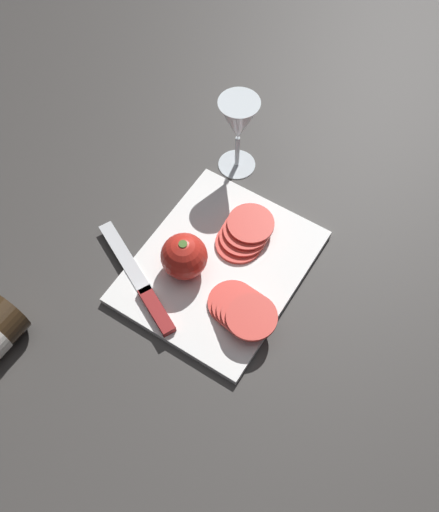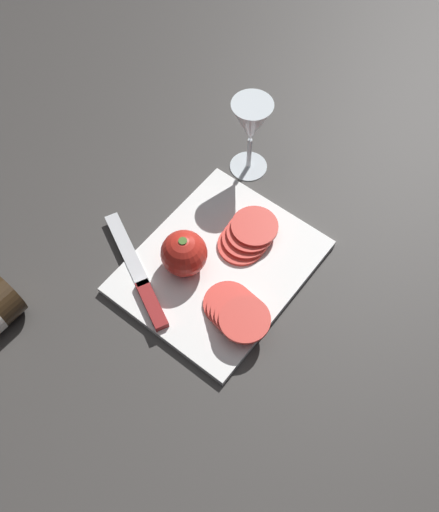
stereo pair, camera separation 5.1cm
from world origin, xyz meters
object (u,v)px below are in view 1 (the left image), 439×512
Objects in this scene: knife at (151,299)px; tomato_slice_stack_far at (245,233)px; tomato_slice_stack_near at (242,310)px; whole_tomato at (184,256)px; wine_glass at (238,123)px.

tomato_slice_stack_far is at bearing -83.15° from knife.
tomato_slice_stack_near is 0.15m from tomato_slice_stack_far.
knife is at bearing 160.39° from tomato_slice_stack_far.
tomato_slice_stack_near is at bearing -150.70° from tomato_slice_stack_far.
knife is (-0.08, 0.01, -0.03)m from whole_tomato.
knife is at bearing -174.02° from wine_glass.
knife is 0.16m from tomato_slice_stack_near.
wine_glass reaches higher than knife.
tomato_slice_stack_near reaches higher than tomato_slice_stack_far.
wine_glass is 0.36m from knife.
tomato_slice_stack_far is (0.19, -0.07, 0.01)m from knife.
wine_glass reaches higher than whole_tomato.
tomato_slice_stack_near is at bearing -147.11° from wine_glass.
wine_glass is 2.08× the size of whole_tomato.
tomato_slice_stack_near is at bearing -99.85° from whole_tomato.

